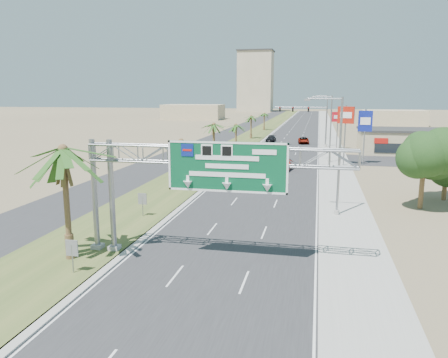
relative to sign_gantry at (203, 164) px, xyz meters
The scene contains 31 objects.
ground 11.68m from the sign_gantry, 83.89° to the right, with size 600.00×600.00×0.00m, color #8C7A59.
road 100.26m from the sign_gantry, 89.39° to the left, with size 12.00×300.00×0.02m, color #28282B.
sidewalk_right 100.71m from the sign_gantry, 84.54° to the left, with size 4.00×300.00×0.10m, color #9E9B93.
median_grass 100.65m from the sign_gantry, 95.10° to the left, with size 7.00×300.00×0.12m, color #3D5123.
opposing_road 101.51m from the sign_gantry, 99.05° to the left, with size 8.00×300.00×0.02m, color #28282B.
sign_gantry is the anchor object (origin of this frame).
palm_near 8.41m from the sign_gantry, 166.68° to the right, with size 5.70×5.70×8.35m.
palm_row_b 23.66m from the sign_gantry, 110.92° to the left, with size 3.99×3.99×5.95m.
palm_row_c 39.00m from the sign_gantry, 102.50° to the left, with size 3.99×3.99×6.75m.
palm_row_d 56.73m from the sign_gantry, 98.56° to the left, with size 3.99×3.99×5.45m.
palm_row_e 75.55m from the sign_gantry, 96.41° to the left, with size 3.99×3.99×6.15m.
palm_row_f 100.44m from the sign_gantry, 94.82° to the left, with size 3.99×3.99×5.75m.
streetlight_near 14.75m from the sign_gantry, 55.30° to the left, with size 3.27×0.44×10.00m.
streetlight_mid 42.92m from the sign_gantry, 78.76° to the left, with size 3.27×0.44×10.00m.
streetlight_far 78.53m from the sign_gantry, 83.89° to the left, with size 3.27×0.44×10.00m.
signal_mast 62.37m from the sign_gantry, 84.26° to the left, with size 10.28×0.71×8.00m.
store_building 60.77m from the sign_gantry, 67.64° to the left, with size 18.00×10.00×4.00m, color tan.
oak_near 22.77m from the sign_gantry, 45.02° to the left, with size 4.50×4.50×6.80m.
oak_far 27.77m from the sign_gantry, 46.48° to the left, with size 3.50×3.50×5.60m.
median_signback_a 9.06m from the sign_gantry, 149.77° to the right, with size 0.75×0.08×2.08m.
median_signback_b 11.90m from the sign_gantry, 132.65° to the left, with size 0.75×0.08×2.08m.
tower_distant 242.33m from the sign_gantry, 97.34° to the left, with size 20.00×16.00×35.00m, color tan.
building_distant_left 156.40m from the sign_gantry, 106.32° to the left, with size 24.00×14.00×6.00m, color tan.
building_distant_right 133.78m from the sign_gantry, 76.57° to the left, with size 20.00×12.00×5.00m, color tan.
car_left_lane 32.37m from the sign_gantry, 93.45° to the left, with size 1.84×4.57×1.56m, color black.
car_mid_lane 34.57m from the sign_gantry, 85.70° to the left, with size 1.46×4.18×1.38m, color maroon.
car_right_lane 67.98m from the sign_gantry, 86.73° to the left, with size 2.16×4.69×1.30m, color gray.
car_far 70.20m from the sign_gantry, 92.66° to the left, with size 1.80×4.43×1.28m, color black.
pole_sign_red_near 41.03m from the sign_gantry, 75.13° to the left, with size 2.33×1.19×8.69m.
pole_sign_blue 43.52m from the sign_gantry, 72.07° to the left, with size 2.02×0.51×8.07m.
pole_sign_red_far 59.77m from the sign_gantry, 80.13° to the left, with size 2.18×0.99×7.19m.
Camera 1 is at (5.65, -15.28, 10.21)m, focal length 35.00 mm.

